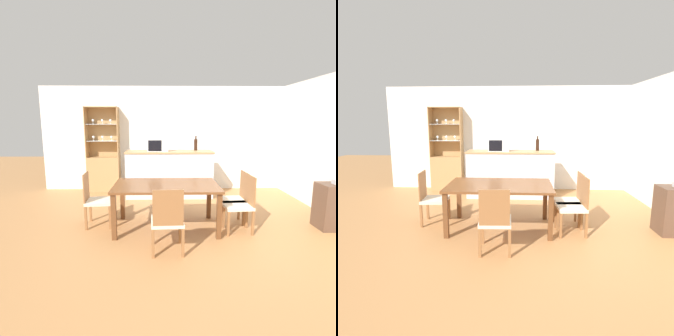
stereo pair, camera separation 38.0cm
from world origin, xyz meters
TOP-DOWN VIEW (x-y plane):
  - ground_plane at (0.00, 0.00)m, footprint 18.00×18.00m
  - wall_back at (0.00, 2.63)m, footprint 6.80×0.06m
  - kitchen_counter at (-0.28, 1.91)m, footprint 1.97×0.60m
  - display_cabinet at (-1.88, 2.44)m, footprint 0.78×0.33m
  - dining_table at (-0.38, 0.07)m, footprint 1.65×0.97m
  - dining_chair_side_right_near at (0.77, -0.07)m, footprint 0.44×0.44m
  - dining_chair_head_near at (-0.38, -0.74)m, footprint 0.43×0.43m
  - dining_chair_side_right_far at (0.77, 0.22)m, footprint 0.44×0.44m
  - dining_chair_side_left_far at (-1.53, 0.21)m, footprint 0.45×0.45m
  - microwave at (-0.54, 1.89)m, footprint 0.45×0.34m
  - wine_bottle at (0.33, 2.04)m, footprint 0.08×0.08m
  - side_cabinet at (2.30, 0.00)m, footprint 0.50×0.39m

SIDE VIEW (x-z plane):
  - ground_plane at x=0.00m, z-range 0.00..0.00m
  - side_cabinet at x=2.30m, z-range 0.00..0.73m
  - dining_chair_side_right_near at x=0.77m, z-range -0.01..0.88m
  - dining_chair_head_near at x=-0.38m, z-range -0.01..0.88m
  - dining_chair_side_right_far at x=0.77m, z-range -0.01..0.88m
  - dining_chair_side_left_far at x=-1.53m, z-range -0.01..0.88m
  - kitchen_counter at x=-0.28m, z-range 0.00..1.05m
  - display_cabinet at x=-1.88m, z-range -0.43..1.62m
  - dining_table at x=-0.38m, z-range 0.27..1.00m
  - wine_bottle at x=0.33m, z-range 1.02..1.35m
  - microwave at x=-0.54m, z-range 1.05..1.32m
  - wall_back at x=0.00m, z-range 0.00..2.55m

